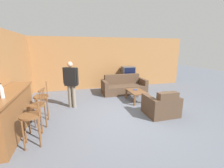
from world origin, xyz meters
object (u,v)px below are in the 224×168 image
(bar_chair_mid, at_px, (37,108))
(bar_chair_far, at_px, (42,99))
(coffee_table, at_px, (136,92))
(tv_unit, at_px, (128,82))
(armchair_near, at_px, (161,106))
(bottle, at_px, (2,91))
(tv, at_px, (128,72))
(book_on_table, at_px, (135,90))
(bar_chair_near, at_px, (31,119))
(person_by_window, at_px, (71,82))
(couch_far, at_px, (124,87))

(bar_chair_mid, relative_size, bar_chair_far, 1.00)
(coffee_table, bearing_deg, tv_unit, 77.51)
(bar_chair_mid, xyz_separation_m, armchair_near, (3.54, -0.04, -0.31))
(armchair_near, distance_m, bottle, 4.16)
(tv, xyz_separation_m, book_on_table, (-0.44, -1.93, -0.43))
(bar_chair_near, distance_m, armchair_near, 3.60)
(bar_chair_near, distance_m, person_by_window, 2.20)
(armchair_near, height_order, tv_unit, armchair_near)
(armchair_near, height_order, bottle, bottle)
(bar_chair_mid, relative_size, couch_far, 0.54)
(bar_chair_near, distance_m, book_on_table, 3.96)
(bar_chair_mid, distance_m, coffee_table, 3.61)
(bar_chair_mid, relative_size, tv_unit, 1.13)
(person_by_window, bearing_deg, bar_chair_far, -141.26)
(bar_chair_far, xyz_separation_m, person_by_window, (0.86, 0.69, 0.31))
(tv, bearing_deg, bar_chair_mid, -137.82)
(bar_chair_mid, xyz_separation_m, tv_unit, (3.79, 3.43, -0.31))
(bar_chair_mid, height_order, coffee_table, bar_chair_mid)
(couch_far, bearing_deg, coffee_table, -85.76)
(bar_chair_far, xyz_separation_m, book_on_table, (3.34, 0.80, -0.18))
(bar_chair_near, bearing_deg, book_on_table, 32.39)
(armchair_near, relative_size, book_on_table, 4.85)
(bottle, relative_size, book_on_table, 1.61)
(tv, distance_m, book_on_table, 2.02)
(bar_chair_near, distance_m, tv, 5.55)
(bar_chair_mid, height_order, armchair_near, bar_chair_mid)
(tv_unit, height_order, bottle, bottle)
(couch_far, height_order, coffee_table, couch_far)
(bar_chair_far, relative_size, tv_unit, 1.13)
(coffee_table, distance_m, tv, 2.18)
(armchair_near, relative_size, tv, 1.41)
(bottle, bearing_deg, bar_chair_near, -16.88)
(couch_far, bearing_deg, bar_chair_near, -135.29)
(bar_chair_far, relative_size, book_on_table, 5.70)
(tv_unit, relative_size, tv, 1.47)
(bar_chair_near, xyz_separation_m, person_by_window, (0.86, 2.01, 0.31))
(bar_chair_far, height_order, armchair_near, bar_chair_far)
(bar_chair_near, relative_size, person_by_window, 0.68)
(bar_chair_near, height_order, coffee_table, bar_chair_near)
(bar_chair_mid, bearing_deg, tv_unit, 42.21)
(book_on_table, distance_m, person_by_window, 2.54)
(bar_chair_mid, bearing_deg, armchair_near, -0.58)
(bottle, height_order, book_on_table, bottle)
(book_on_table, bearing_deg, couch_far, 95.51)
(bar_chair_near, relative_size, couch_far, 0.54)
(bar_chair_near, bearing_deg, person_by_window, 66.94)
(bottle, bearing_deg, tv, 42.29)
(bar_chair_near, xyz_separation_m, tv, (3.79, 4.05, 0.25))
(tv, xyz_separation_m, person_by_window, (-2.93, -2.04, 0.06))
(bar_chair_far, bearing_deg, couch_far, 30.18)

